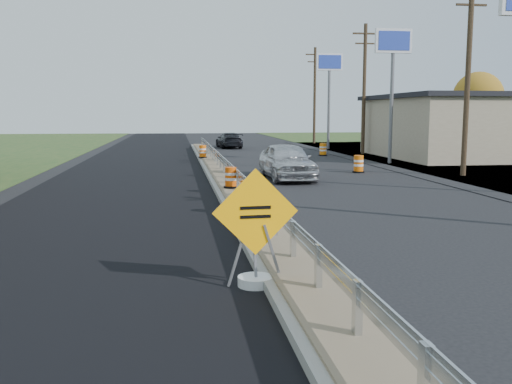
{
  "coord_description": "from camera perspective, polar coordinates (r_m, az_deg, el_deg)",
  "views": [
    {
      "loc": [
        -2.25,
        -16.7,
        3.02
      ],
      "look_at": [
        -0.31,
        -3.0,
        1.1
      ],
      "focal_mm": 40.0,
      "sensor_mm": 36.0,
      "label": 1
    }
  ],
  "objects": [
    {
      "name": "ground",
      "position": [
        17.12,
        -0.39,
        -2.26
      ],
      "size": [
        140.0,
        140.0,
        0.0
      ],
      "primitive_type": "plane",
      "color": "black",
      "rests_on": "ground"
    },
    {
      "name": "milled_overlay",
      "position": [
        26.96,
        -12.59,
        1.29
      ],
      "size": [
        7.2,
        120.0,
        0.01
      ],
      "primitive_type": "cube",
      "color": "black",
      "rests_on": "ground"
    },
    {
      "name": "median",
      "position": [
        24.97,
        -2.84,
        1.2
      ],
      "size": [
        1.6,
        55.0,
        0.23
      ],
      "color": "gray",
      "rests_on": "ground"
    },
    {
      "name": "guardrail",
      "position": [
        25.9,
        -3.05,
        2.81
      ],
      "size": [
        0.1,
        46.15,
        0.72
      ],
      "color": "silver",
      "rests_on": "median"
    },
    {
      "name": "pylon_sign_mid",
      "position": [
        35.27,
        13.54,
        13.31
      ],
      "size": [
        2.2,
        0.3,
        7.9
      ],
      "color": "slate",
      "rests_on": "ground"
    },
    {
      "name": "pylon_sign_north",
      "position": [
        48.53,
        7.35,
        11.92
      ],
      "size": [
        2.2,
        0.3,
        7.9
      ],
      "color": "slate",
      "rests_on": "ground"
    },
    {
      "name": "utility_pole_smid",
      "position": [
        29.21,
        20.44,
        11.17
      ],
      "size": [
        1.9,
        0.26,
        9.4
      ],
      "color": "#473523",
      "rests_on": "ground"
    },
    {
      "name": "utility_pole_nmid",
      "position": [
        43.0,
        10.77,
        10.32
      ],
      "size": [
        1.9,
        0.26,
        9.4
      ],
      "color": "#473523",
      "rests_on": "ground"
    },
    {
      "name": "utility_pole_north",
      "position": [
        57.4,
        5.89,
        9.77
      ],
      "size": [
        1.9,
        0.26,
        9.4
      ],
      "color": "#473523",
      "rests_on": "ground"
    },
    {
      "name": "tree_far_yellow",
      "position": [
        58.06,
        21.32,
        8.87
      ],
      "size": [
        4.62,
        4.62,
        6.86
      ],
      "color": "#473523",
      "rests_on": "ground"
    },
    {
      "name": "caution_sign",
      "position": [
        10.0,
        -0.05,
        -6.52
      ],
      "size": [
        1.51,
        0.63,
        2.08
      ],
      "rotation": [
        0.0,
        0.0,
        0.07
      ],
      "color": "white",
      "rests_on": "ground"
    },
    {
      "name": "barrel_median_near",
      "position": [
        16.86,
        -0.7,
        -0.27
      ],
      "size": [
        0.56,
        0.56,
        0.82
      ],
      "color": "black",
      "rests_on": "median"
    },
    {
      "name": "barrel_median_mid",
      "position": [
        21.39,
        -2.55,
        1.41
      ],
      "size": [
        0.53,
        0.53,
        0.78
      ],
      "color": "black",
      "rests_on": "median"
    },
    {
      "name": "barrel_median_far",
      "position": [
        36.04,
        -5.35,
        4.03
      ],
      "size": [
        0.54,
        0.54,
        0.79
      ],
      "color": "black",
      "rests_on": "median"
    },
    {
      "name": "barrel_shoulder_near",
      "position": [
        29.56,
        10.22,
        2.74
      ],
      "size": [
        0.6,
        0.6,
        0.89
      ],
      "color": "black",
      "rests_on": "ground"
    },
    {
      "name": "barrel_shoulder_mid",
      "position": [
        41.02,
        6.72,
        4.23
      ],
      "size": [
        0.61,
        0.61,
        0.89
      ],
      "color": "black",
      "rests_on": "ground"
    },
    {
      "name": "car_silver",
      "position": [
        26.16,
        3.1,
        3.11
      ],
      "size": [
        2.2,
        5.02,
        1.68
      ],
      "primitive_type": "imported",
      "rotation": [
        0.0,
        0.0,
        0.04
      ],
      "color": "silver",
      "rests_on": "ground"
    },
    {
      "name": "car_dark_far",
      "position": [
        49.97,
        -2.7,
        5.19
      ],
      "size": [
        2.18,
        4.7,
        1.33
      ],
      "primitive_type": "imported",
      "rotation": [
        0.0,
        0.0,
        3.21
      ],
      "color": "black",
      "rests_on": "ground"
    }
  ]
}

